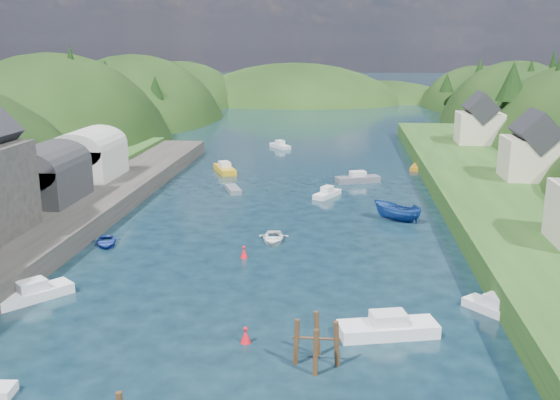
# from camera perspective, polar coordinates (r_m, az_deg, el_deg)

# --- Properties ---
(ground) EXTENTS (600.00, 600.00, 0.00)m
(ground) POSITION_cam_1_polar(r_m,az_deg,el_deg) (82.05, 1.57, 1.11)
(ground) COLOR black
(ground) RESTS_ON ground
(hillside_left) EXTENTS (44.00, 245.56, 52.00)m
(hillside_left) POSITION_cam_1_polar(r_m,az_deg,el_deg) (119.44, -19.55, 0.55)
(hillside_left) COLOR black
(hillside_left) RESTS_ON ground
(far_hills) EXTENTS (103.00, 68.00, 44.00)m
(far_hills) POSITION_cam_1_polar(r_m,az_deg,el_deg) (205.84, 4.52, 6.09)
(far_hills) COLOR black
(far_hills) RESTS_ON ground
(hill_trees) EXTENTS (91.12, 148.35, 12.81)m
(hill_trees) POSITION_cam_1_polar(r_m,az_deg,el_deg) (94.18, 2.89, 9.68)
(hill_trees) COLOR black
(hill_trees) RESTS_ON ground
(quay_left) EXTENTS (12.00, 110.00, 2.00)m
(quay_left) POSITION_cam_1_polar(r_m,az_deg,el_deg) (60.65, -24.09, -4.05)
(quay_left) COLOR #2D2B28
(quay_left) RESTS_ON ground
(boat_sheds) EXTENTS (7.00, 21.00, 7.50)m
(boat_sheds) POSITION_cam_1_polar(r_m,az_deg,el_deg) (76.90, -18.80, 3.45)
(boat_sheds) COLOR #2D2D30
(boat_sheds) RESTS_ON quay_left
(terrace_right) EXTENTS (16.00, 120.00, 2.40)m
(terrace_right) POSITION_cam_1_polar(r_m,az_deg,el_deg) (74.33, 20.55, -0.29)
(terrace_right) COLOR #234719
(terrace_right) RESTS_ON ground
(right_bank_cottages) EXTENTS (9.00, 59.24, 8.41)m
(right_bank_cottages) POSITION_cam_1_polar(r_m,az_deg,el_deg) (82.07, 21.45, 4.27)
(right_bank_cottages) COLOR beige
(right_bank_cottages) RESTS_ON terrace_right
(piling_cluster_far) EXTENTS (2.91, 2.74, 3.48)m
(piling_cluster_far) POSITION_cam_1_polar(r_m,az_deg,el_deg) (38.21, 3.35, -13.26)
(piling_cluster_far) COLOR #382314
(piling_cluster_far) RESTS_ON ground
(channel_buoy_near) EXTENTS (0.70, 0.70, 1.10)m
(channel_buoy_near) POSITION_cam_1_polar(r_m,az_deg,el_deg) (41.04, -3.16, -12.28)
(channel_buoy_near) COLOR red
(channel_buoy_near) RESTS_ON ground
(channel_buoy_far) EXTENTS (0.70, 0.70, 1.10)m
(channel_buoy_far) POSITION_cam_1_polar(r_m,az_deg,el_deg) (55.99, -3.31, -4.81)
(channel_buoy_far) COLOR red
(channel_buoy_far) RESTS_ON ground
(moored_boats) EXTENTS (38.80, 96.17, 2.44)m
(moored_boats) POSITION_cam_1_polar(r_m,az_deg,el_deg) (58.30, -3.28, -3.84)
(moored_boats) COLOR silver
(moored_boats) RESTS_ON ground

